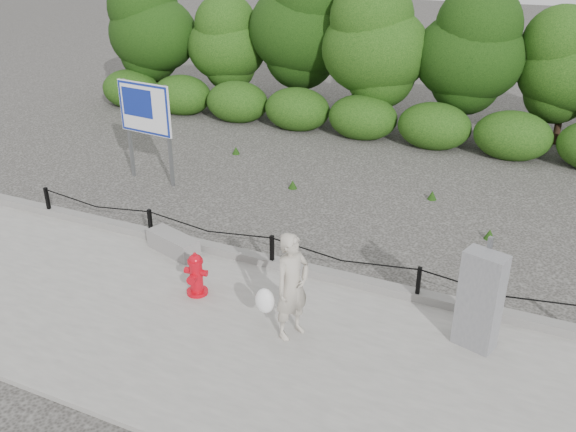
% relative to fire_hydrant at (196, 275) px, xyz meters
% --- Properties ---
extents(ground, '(90.00, 90.00, 0.00)m').
position_rel_fire_hydrant_xyz_m(ground, '(0.71, 1.25, -0.42)').
color(ground, '#2D2B28').
rests_on(ground, ground).
extents(sidewalk, '(14.00, 4.00, 0.08)m').
position_rel_fire_hydrant_xyz_m(sidewalk, '(0.71, -0.75, -0.38)').
color(sidewalk, gray).
rests_on(sidewalk, ground).
extents(curb, '(14.00, 0.22, 0.14)m').
position_rel_fire_hydrant_xyz_m(curb, '(0.71, 1.30, -0.27)').
color(curb, slate).
rests_on(curb, sidewalk).
extents(chain_barrier, '(10.06, 0.06, 0.60)m').
position_rel_fire_hydrant_xyz_m(chain_barrier, '(0.71, 1.25, 0.03)').
color(chain_barrier, black).
rests_on(chain_barrier, sidewalk).
extents(treeline, '(20.20, 3.79, 4.68)m').
position_rel_fire_hydrant_xyz_m(treeline, '(1.04, 10.18, 2.08)').
color(treeline, black).
rests_on(treeline, ground).
extents(fire_hydrant, '(0.38, 0.40, 0.72)m').
position_rel_fire_hydrant_xyz_m(fire_hydrant, '(0.00, 0.00, 0.00)').
color(fire_hydrant, red).
rests_on(fire_hydrant, sidewalk).
extents(pedestrian, '(0.78, 0.68, 1.58)m').
position_rel_fire_hydrant_xyz_m(pedestrian, '(1.78, -0.35, 0.43)').
color(pedestrian, '#ADA494').
rests_on(pedestrian, sidewalk).
extents(concrete_block, '(1.12, 0.67, 0.34)m').
position_rel_fire_hydrant_xyz_m(concrete_block, '(-1.12, 1.00, -0.18)').
color(concrete_block, gray).
rests_on(concrete_block, sidewalk).
extents(utility_cabinet, '(0.61, 0.47, 1.59)m').
position_rel_fire_hydrant_xyz_m(utility_cabinet, '(4.19, 0.50, 0.38)').
color(utility_cabinet, gray).
rests_on(utility_cabinet, sidewalk).
extents(advertising_sign, '(1.43, 0.26, 2.30)m').
position_rel_fire_hydrant_xyz_m(advertising_sign, '(-3.65, 3.78, 1.20)').
color(advertising_sign, slate).
rests_on(advertising_sign, ground).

